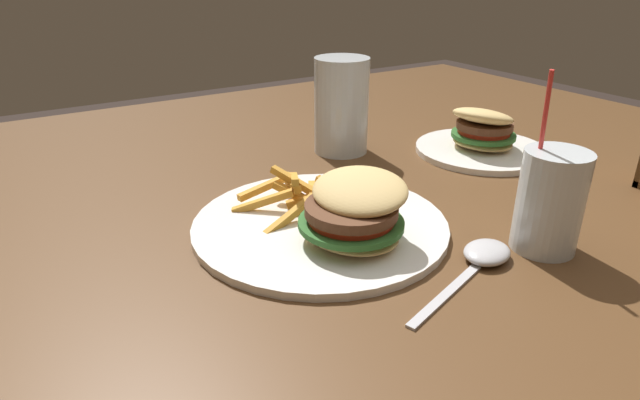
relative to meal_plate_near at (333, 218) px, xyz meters
The scene contains 6 objects.
dining_table 0.25m from the meal_plate_near, 100.42° to the left, with size 1.45×1.42×0.77m.
meal_plate_near is the anchor object (origin of this frame).
beer_glass 0.31m from the meal_plate_near, 144.12° to the left, with size 0.09×0.09×0.16m.
juice_glass 0.25m from the meal_plate_near, 50.76° to the left, with size 0.07×0.07×0.21m.
spoon 0.18m from the meal_plate_near, 37.50° to the left, with size 0.09×0.19×0.02m.
meal_plate_far 0.40m from the meal_plate_near, 106.58° to the left, with size 0.22×0.22×0.09m.
Camera 1 is at (0.52, -0.53, 1.08)m, focal length 30.00 mm.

